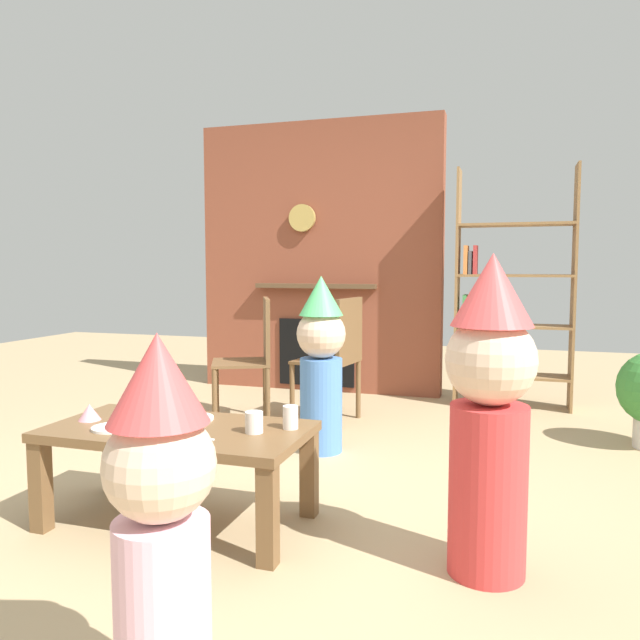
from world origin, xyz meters
TOP-DOWN VIEW (x-y plane):
  - ground_plane at (0.00, 0.00)m, footprint 12.00×12.00m
  - brick_fireplace_feature at (-0.54, 2.60)m, footprint 2.20×0.28m
  - bookshelf at (1.07, 2.40)m, footprint 0.90×0.28m
  - coffee_table at (-0.25, -0.38)m, footprint 1.13×0.58m
  - paper_cup_near_left at (-0.43, -0.30)m, footprint 0.07×0.07m
  - paper_cup_near_right at (0.10, -0.37)m, footprint 0.07×0.07m
  - paper_cup_center at (0.23, -0.27)m, footprint 0.07×0.07m
  - paper_plate_front at (-0.50, -0.50)m, footprint 0.17×0.17m
  - paper_plate_rear at (-0.26, -0.26)m, footprint 0.21×0.21m
  - birthday_cake_slice at (-0.69, -0.40)m, footprint 0.10×0.10m
  - table_fork at (-0.08, -0.53)m, footprint 0.15×0.02m
  - child_with_cone_hat at (0.33, -1.44)m, footprint 0.27×0.27m
  - child_in_pink at (1.05, -0.44)m, footprint 0.32×0.32m
  - child_by_the_chairs at (0.03, 0.79)m, footprint 0.30×0.30m
  - dining_chair_left at (-0.62, 1.29)m, footprint 0.53×0.53m
  - dining_chair_middle at (-0.06, 1.49)m, footprint 0.46×0.46m

SIDE VIEW (x-z plane):
  - ground_plane at x=0.00m, z-range 0.00..0.00m
  - coffee_table at x=-0.25m, z-range 0.15..0.58m
  - table_fork at x=-0.08m, z-range 0.43..0.44m
  - paper_plate_front at x=-0.50m, z-range 0.43..0.44m
  - paper_plate_rear at x=-0.26m, z-range 0.43..0.44m
  - birthday_cake_slice at x=-0.69m, z-range 0.43..0.50m
  - paper_cup_near_right at x=0.10m, z-range 0.43..0.52m
  - paper_cup_near_left at x=-0.43m, z-range 0.43..0.52m
  - paper_cup_center at x=0.23m, z-range 0.43..0.53m
  - dining_chair_left at x=-0.62m, z-range 0.06..0.96m
  - dining_chair_middle at x=-0.06m, z-range 0.06..0.96m
  - child_with_cone_hat at x=0.33m, z-range 0.03..1.00m
  - child_by_the_chairs at x=0.03m, z-range 0.03..1.10m
  - child_in_pink at x=1.05m, z-range 0.03..1.20m
  - bookshelf at x=1.07m, z-range -0.07..1.83m
  - brick_fireplace_feature at x=-0.54m, z-range -0.01..2.39m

